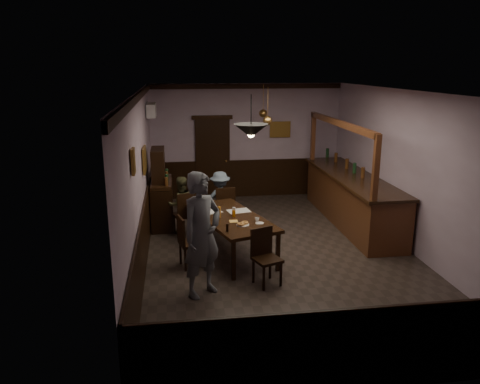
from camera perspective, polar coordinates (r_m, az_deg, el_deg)
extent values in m
cube|color=#2D2621|center=(9.03, 4.64, -7.29)|extent=(5.00, 8.00, 0.01)
cube|color=white|center=(8.36, 5.08, 12.11)|extent=(5.00, 8.00, 0.01)
cube|color=#A790A6|center=(12.43, 0.76, 6.21)|extent=(5.00, 0.01, 3.00)
cube|color=#A790A6|center=(4.94, 15.23, -8.53)|extent=(5.00, 0.01, 3.00)
cube|color=#A790A6|center=(8.38, -12.06, 1.47)|extent=(0.01, 8.00, 3.00)
cube|color=#A790A6|center=(9.44, 19.83, 2.42)|extent=(0.01, 8.00, 3.00)
cube|color=black|center=(8.65, -1.13, -3.14)|extent=(1.62, 2.40, 0.06)
cube|color=black|center=(7.76, -0.80, -8.34)|extent=(0.07, 0.07, 0.69)
cube|color=black|center=(8.12, 4.63, -7.29)|extent=(0.07, 0.07, 0.69)
cube|color=black|center=(9.52, -5.98, -3.87)|extent=(0.07, 0.07, 0.69)
cube|color=black|center=(9.82, -1.36, -3.20)|extent=(0.07, 0.07, 0.69)
cube|color=black|center=(9.78, -6.82, -2.79)|extent=(0.52, 0.52, 0.05)
cube|color=black|center=(9.53, -6.50, -1.59)|extent=(0.40, 0.16, 0.49)
cube|color=black|center=(10.05, -6.20, -3.65)|extent=(0.04, 0.04, 0.42)
cube|color=black|center=(9.95, -8.01, -3.91)|extent=(0.04, 0.04, 0.42)
cube|color=black|center=(9.76, -5.53, -4.22)|extent=(0.04, 0.04, 0.42)
cube|color=black|center=(9.65, -7.38, -4.49)|extent=(0.04, 0.04, 0.42)
cube|color=black|center=(10.08, -1.99, -2.09)|extent=(0.46, 0.46, 0.05)
cube|color=black|center=(9.83, -1.76, -0.91)|extent=(0.42, 0.09, 0.50)
cube|color=black|center=(10.35, -1.26, -2.98)|extent=(0.04, 0.04, 0.43)
cube|color=black|center=(10.28, -3.10, -3.13)|extent=(0.04, 0.04, 0.43)
cube|color=black|center=(10.04, -0.82, -3.57)|extent=(0.04, 0.04, 0.43)
cube|color=black|center=(9.97, -2.71, -3.72)|extent=(0.04, 0.04, 0.43)
cube|color=black|center=(7.59, 3.33, -8.24)|extent=(0.51, 0.51, 0.05)
cube|color=black|center=(7.63, 2.63, -6.01)|extent=(0.39, 0.18, 0.47)
cube|color=black|center=(7.48, 2.91, -10.48)|extent=(0.04, 0.04, 0.41)
cube|color=black|center=(7.64, 5.00, -9.95)|extent=(0.04, 0.04, 0.41)
cube|color=black|center=(7.73, 1.63, -9.58)|extent=(0.04, 0.04, 0.41)
cube|color=black|center=(7.88, 3.68, -9.09)|extent=(0.04, 0.04, 0.41)
cube|color=black|center=(8.28, -5.93, -6.22)|extent=(0.49, 0.49, 0.05)
cube|color=black|center=(8.14, -7.21, -4.68)|extent=(0.13, 0.40, 0.48)
cube|color=black|center=(8.26, -4.47, -7.92)|extent=(0.04, 0.04, 0.41)
cube|color=black|center=(8.55, -5.14, -7.11)|extent=(0.04, 0.04, 0.41)
cube|color=black|center=(8.18, -6.67, -8.22)|extent=(0.04, 0.04, 0.41)
cube|color=black|center=(8.47, -7.27, -7.40)|extent=(0.04, 0.04, 0.41)
imported|color=slate|center=(7.10, -4.67, -5.22)|extent=(0.84, 0.81, 1.94)
imported|color=#484A2C|center=(9.91, -7.23, -1.55)|extent=(0.68, 0.59, 1.21)
imported|color=slate|center=(10.21, -2.45, -0.88)|extent=(0.86, 0.59, 1.23)
cube|color=silver|center=(8.89, -3.71, -2.44)|extent=(0.51, 0.45, 0.01)
cube|color=silver|center=(8.93, -0.16, -2.33)|extent=(0.47, 0.38, 0.01)
cube|color=#DEAA51|center=(8.36, -0.79, -3.58)|extent=(0.19, 0.19, 0.00)
cylinder|color=white|center=(8.25, 2.39, -3.81)|extent=(0.15, 0.15, 0.01)
imported|color=white|center=(8.29, 2.08, -3.39)|extent=(0.10, 0.10, 0.07)
cylinder|color=white|center=(8.15, 0.36, -4.03)|extent=(0.22, 0.22, 0.01)
torus|color=#C68C47|center=(8.11, 0.09, -3.94)|extent=(0.13, 0.13, 0.04)
torus|color=#C68C47|center=(8.18, 0.58, -3.77)|extent=(0.13, 0.13, 0.04)
cylinder|color=orange|center=(8.59, -0.76, -2.64)|extent=(0.07, 0.07, 0.12)
cylinder|color=#BF721E|center=(8.55, -2.54, -2.47)|extent=(0.06, 0.06, 0.20)
cylinder|color=silver|center=(8.67, -0.74, -2.36)|extent=(0.06, 0.06, 0.15)
cylinder|color=black|center=(7.83, -1.56, -4.36)|extent=(0.04, 0.04, 0.14)
cube|color=black|center=(10.49, -9.46, -1.51)|extent=(0.46, 1.30, 0.93)
cube|color=black|center=(10.36, -9.58, 1.19)|extent=(0.44, 1.25, 0.07)
cube|color=black|center=(10.28, -9.95, 3.18)|extent=(0.28, 0.83, 0.74)
cube|color=#492913|center=(10.76, 13.44, -0.96)|extent=(0.86, 4.02, 1.05)
cube|color=black|center=(10.61, 13.52, 1.87)|extent=(0.96, 4.11, 0.06)
cube|color=#492913|center=(10.29, 12.02, 8.20)|extent=(0.10, 3.92, 0.12)
cube|color=#492913|center=(8.63, 16.09, 2.77)|extent=(0.10, 0.10, 1.24)
cube|color=#492913|center=(12.16, 8.82, 6.66)|extent=(0.10, 0.10, 1.24)
cube|color=black|center=(12.36, -3.35, 4.01)|extent=(0.90, 0.06, 2.10)
cube|color=white|center=(11.09, -10.75, 9.81)|extent=(0.20, 0.85, 0.30)
cube|color=olive|center=(6.69, -12.89, 3.67)|extent=(0.04, 0.28, 0.36)
cube|color=olive|center=(9.12, -11.56, 3.88)|extent=(0.04, 0.62, 0.48)
cube|color=olive|center=(12.52, 4.91, 7.61)|extent=(0.55, 0.04, 0.42)
cylinder|color=black|center=(7.53, 1.36, 9.63)|extent=(0.02, 0.02, 0.57)
cone|color=black|center=(7.56, 1.35, 7.46)|extent=(0.56, 0.56, 0.22)
sphere|color=#FFD88C|center=(7.57, 1.35, 7.09)|extent=(0.12, 0.12, 0.12)
cylinder|color=#BF8C3F|center=(10.05, 3.41, 10.65)|extent=(0.02, 0.02, 0.70)
cone|color=#BF8C3F|center=(10.08, 3.38, 8.67)|extent=(0.20, 0.20, 0.22)
sphere|color=#FFD88C|center=(10.09, 3.37, 8.39)|extent=(0.12, 0.12, 0.12)
cylinder|color=#BF8C3F|center=(11.61, 2.86, 11.27)|extent=(0.02, 0.02, 0.70)
cone|color=#BF8C3F|center=(11.64, 2.84, 9.55)|extent=(0.20, 0.20, 0.22)
sphere|color=#FFD88C|center=(11.64, 2.83, 9.31)|extent=(0.12, 0.12, 0.12)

